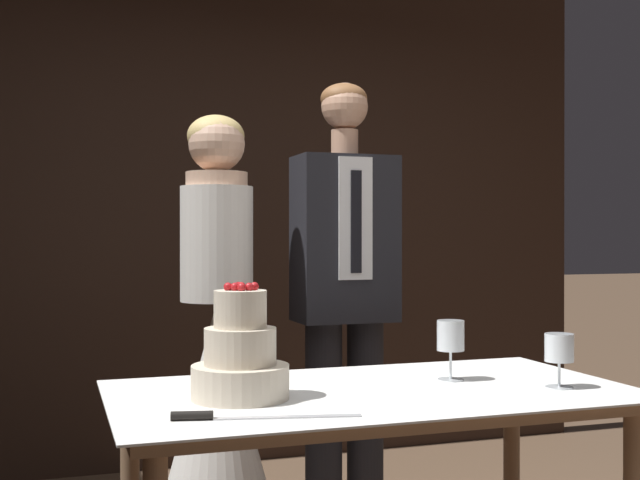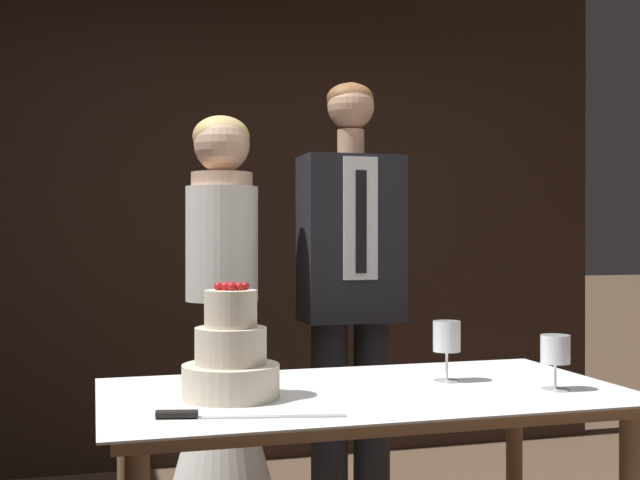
# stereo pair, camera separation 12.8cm
# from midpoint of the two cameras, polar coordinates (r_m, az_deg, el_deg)

# --- Properties ---
(wall_back) EXTENTS (4.43, 0.12, 2.90)m
(wall_back) POSITION_cam_midpoint_polar(r_m,az_deg,el_deg) (4.46, -5.60, 2.99)
(wall_back) COLOR black
(wall_back) RESTS_ON ground_plane
(cake_table) EXTENTS (1.48, 0.80, 0.80)m
(cake_table) POSITION_cam_midpoint_polar(r_m,az_deg,el_deg) (2.34, 4.83, -12.80)
(cake_table) COLOR #8E6B4C
(cake_table) RESTS_ON ground_plane
(tiered_cake) EXTENTS (0.26, 0.26, 0.31)m
(tiered_cake) POSITION_cam_midpoint_polar(r_m,az_deg,el_deg) (2.19, -4.69, -8.33)
(tiered_cake) COLOR beige
(tiered_cake) RESTS_ON cake_table
(cake_knife) EXTENTS (0.45, 0.12, 0.02)m
(cake_knife) POSITION_cam_midpoint_polar(r_m,az_deg,el_deg) (1.97, -5.62, -12.30)
(cake_knife) COLOR silver
(cake_knife) RESTS_ON cake_table
(wine_glass_near) EXTENTS (0.08, 0.08, 0.18)m
(wine_glass_near) POSITION_cam_midpoint_polar(r_m,az_deg,el_deg) (2.47, 10.49, -6.88)
(wine_glass_near) COLOR silver
(wine_glass_near) RESTS_ON cake_table
(wine_glass_middle) EXTENTS (0.08, 0.08, 0.16)m
(wine_glass_middle) POSITION_cam_midpoint_polar(r_m,az_deg,el_deg) (2.41, 17.88, -7.53)
(wine_glass_middle) COLOR silver
(wine_glass_middle) RESTS_ON cake_table
(bride) EXTENTS (0.54, 0.54, 1.71)m
(bride) POSITION_cam_midpoint_polar(r_m,az_deg,el_deg) (3.18, -5.82, -10.69)
(bride) COLOR white
(bride) RESTS_ON ground_plane
(groom) EXTENTS (0.40, 0.25, 1.86)m
(groom) POSITION_cam_midpoint_polar(r_m,az_deg,el_deg) (3.26, 3.33, -3.56)
(groom) COLOR black
(groom) RESTS_ON ground_plane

